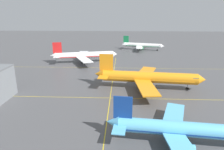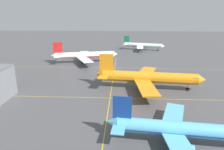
{
  "view_description": "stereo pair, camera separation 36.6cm",
  "coord_description": "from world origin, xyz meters",
  "px_view_note": "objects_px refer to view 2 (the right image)",
  "views": [
    {
      "loc": [
        3.6,
        -26.29,
        27.41
      ],
      "look_at": [
        0.25,
        45.18,
        5.73
      ],
      "focal_mm": 32.99,
      "sensor_mm": 36.0,
      "label": 1
    },
    {
      "loc": [
        3.96,
        -26.27,
        27.41
      ],
      "look_at": [
        0.25,
        45.18,
        5.73
      ],
      "focal_mm": 32.99,
      "sensor_mm": 36.0,
      "label": 2
    }
  ],
  "objects_px": {
    "airliner_far_left_stand": "(142,45)",
    "airliner_front_gate": "(180,129)",
    "airliner_third_row": "(85,55)",
    "airliner_second_row": "(148,77)"
  },
  "relations": [
    {
      "from": "airliner_second_row",
      "to": "airliner_third_row",
      "type": "bearing_deg",
      "value": 127.1
    },
    {
      "from": "airliner_front_gate",
      "to": "airliner_third_row",
      "type": "xyz_separation_m",
      "value": [
        -34.29,
        75.33,
        0.57
      ]
    },
    {
      "from": "airliner_third_row",
      "to": "airliner_far_left_stand",
      "type": "bearing_deg",
      "value": 49.79
    },
    {
      "from": "airliner_front_gate",
      "to": "airliner_third_row",
      "type": "relative_size",
      "value": 0.87
    },
    {
      "from": "airliner_far_left_stand",
      "to": "airliner_third_row",
      "type": "bearing_deg",
      "value": -130.21
    },
    {
      "from": "airliner_front_gate",
      "to": "airliner_far_left_stand",
      "type": "height_order",
      "value": "airliner_far_left_stand"
    },
    {
      "from": "airliner_far_left_stand",
      "to": "airliner_front_gate",
      "type": "bearing_deg",
      "value": -91.26
    },
    {
      "from": "airliner_front_gate",
      "to": "airliner_second_row",
      "type": "relative_size",
      "value": 0.8
    },
    {
      "from": "airliner_second_row",
      "to": "airliner_far_left_stand",
      "type": "height_order",
      "value": "airliner_second_row"
    },
    {
      "from": "airliner_front_gate",
      "to": "airliner_third_row",
      "type": "height_order",
      "value": "airliner_third_row"
    }
  ]
}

